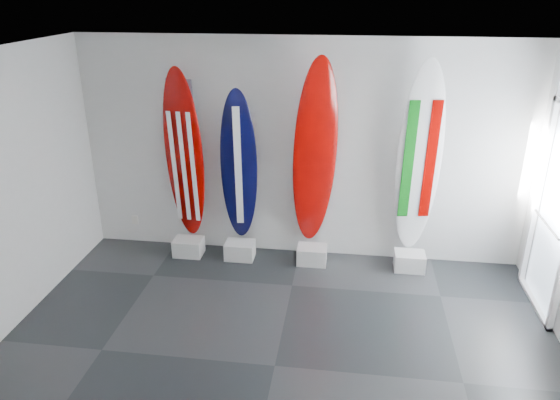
# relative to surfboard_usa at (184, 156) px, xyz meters

# --- Properties ---
(floor) EXTENTS (6.00, 6.00, 0.00)m
(floor) POSITION_rel_surfboard_usa_xyz_m (1.56, -2.28, -1.44)
(floor) COLOR black
(floor) RESTS_ON ground
(ceiling) EXTENTS (6.00, 6.00, 0.00)m
(ceiling) POSITION_rel_surfboard_usa_xyz_m (1.56, -2.28, 1.56)
(ceiling) COLOR white
(ceiling) RESTS_ON wall_back
(wall_back) EXTENTS (6.00, 0.00, 6.00)m
(wall_back) POSITION_rel_surfboard_usa_xyz_m (1.56, 0.22, 0.06)
(wall_back) COLOR silver
(wall_back) RESTS_ON ground
(display_block_usa) EXTENTS (0.40, 0.30, 0.24)m
(display_block_usa) POSITION_rel_surfboard_usa_xyz_m (0.00, -0.10, -1.32)
(display_block_usa) COLOR silver
(display_block_usa) RESTS_ON floor
(surfboard_usa) EXTENTS (0.57, 0.32, 2.41)m
(surfboard_usa) POSITION_rel_surfboard_usa_xyz_m (0.00, 0.00, 0.00)
(surfboard_usa) COLOR #7B0300
(surfboard_usa) RESTS_ON display_block_usa
(display_block_navy) EXTENTS (0.40, 0.30, 0.24)m
(display_block_navy) POSITION_rel_surfboard_usa_xyz_m (0.75, -0.10, -1.32)
(display_block_navy) COLOR silver
(display_block_navy) RESTS_ON floor
(surfboard_navy) EXTENTS (0.52, 0.37, 2.16)m
(surfboard_navy) POSITION_rel_surfboard_usa_xyz_m (0.75, 0.00, -0.12)
(surfboard_navy) COLOR black
(surfboard_navy) RESTS_ON display_block_navy
(display_block_swiss) EXTENTS (0.40, 0.30, 0.24)m
(display_block_swiss) POSITION_rel_surfboard_usa_xyz_m (1.76, -0.10, -1.32)
(display_block_swiss) COLOR silver
(display_block_swiss) RESTS_ON floor
(surfboard_swiss) EXTENTS (0.69, 0.58, 2.59)m
(surfboard_swiss) POSITION_rel_surfboard_usa_xyz_m (1.76, 0.00, 0.09)
(surfboard_swiss) COLOR #7B0300
(surfboard_swiss) RESTS_ON display_block_swiss
(display_block_italy) EXTENTS (0.40, 0.30, 0.24)m
(display_block_italy) POSITION_rel_surfboard_usa_xyz_m (3.08, -0.10, -1.32)
(display_block_italy) COLOR silver
(display_block_italy) RESTS_ON floor
(surfboard_italy) EXTENTS (0.61, 0.31, 2.56)m
(surfboard_italy) POSITION_rel_surfboard_usa_xyz_m (3.08, 0.00, 0.08)
(surfboard_italy) COLOR white
(surfboard_italy) RESTS_ON display_block_italy
(wall_outlet) EXTENTS (0.09, 0.02, 0.13)m
(wall_outlet) POSITION_rel_surfboard_usa_xyz_m (-0.89, 0.20, -1.09)
(wall_outlet) COLOR silver
(wall_outlet) RESTS_ON wall_back
(glass_door) EXTENTS (0.12, 1.16, 2.85)m
(glass_door) POSITION_rel_surfboard_usa_xyz_m (4.53, -0.73, -0.02)
(glass_door) COLOR white
(glass_door) RESTS_ON floor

